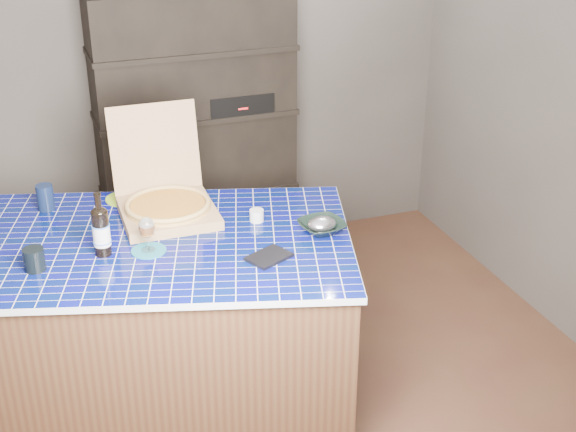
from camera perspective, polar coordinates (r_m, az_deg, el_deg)
name	(u,v)px	position (r m, az deg, el deg)	size (l,w,h in m)	color
room	(276,173)	(3.57, -0.89, 3.10)	(3.50, 3.50, 3.50)	brown
shelving_unit	(197,135)	(5.07, -6.52, 5.77)	(1.20, 0.41, 1.80)	black
kitchen_island	(166,328)	(3.91, -8.67, -7.88)	(1.98, 1.55, 0.95)	#432C1A
pizza_box	(167,202)	(3.87, -8.63, 0.97)	(0.44, 0.54, 0.48)	#9C7A50
mead_bottle	(101,231)	(3.54, -13.15, -1.02)	(0.08, 0.08, 0.29)	black
teal_trivet	(149,251)	(3.58, -9.88, -2.45)	(0.15, 0.15, 0.01)	#176579
wine_glass	(147,228)	(3.53, -10.01, -0.86)	(0.07, 0.07, 0.16)	white
tumbler	(34,259)	(3.53, -17.60, -2.96)	(0.09, 0.09, 0.10)	black
dvd_case	(269,257)	(3.47, -1.37, -2.93)	(0.13, 0.18, 0.01)	black
bowl	(322,227)	(3.69, 2.42, -0.77)	(0.21, 0.21, 0.05)	black
foil_contents	(322,224)	(3.68, 2.42, -0.57)	(0.14, 0.11, 0.06)	#B3B1BD
white_jar	(257,215)	(3.79, -2.24, 0.04)	(0.07, 0.07, 0.06)	silver
navy_cup	(45,197)	(4.06, -16.88, 1.27)	(0.08, 0.08, 0.13)	black
green_trivet	(126,198)	(4.10, -11.47, 1.23)	(0.20, 0.20, 0.01)	#8AB627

